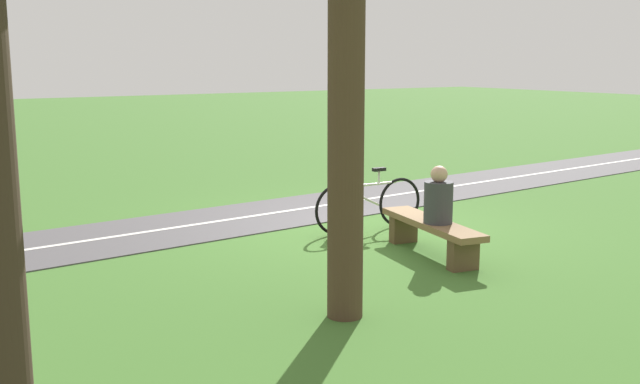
# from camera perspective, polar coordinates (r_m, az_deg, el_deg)

# --- Properties ---
(ground_plane) EXTENTS (80.00, 80.00, 0.00)m
(ground_plane) POSITION_cam_1_polar(r_m,az_deg,el_deg) (11.16, 3.15, -2.65)
(ground_plane) COLOR #3D6B28
(paved_path) EXTENTS (4.81, 36.05, 0.02)m
(paved_path) POSITION_cam_1_polar(r_m,az_deg,el_deg) (10.61, -18.86, -3.82)
(paved_path) COLOR #4C494C
(paved_path) RESTS_ON ground_plane
(path_centre_line) EXTENTS (2.55, 31.91, 0.00)m
(path_centre_line) POSITION_cam_1_polar(r_m,az_deg,el_deg) (10.61, -18.87, -3.77)
(path_centre_line) COLOR silver
(path_centre_line) RESTS_ON paved_path
(bench) EXTENTS (1.99, 0.75, 0.45)m
(bench) POSITION_cam_1_polar(r_m,az_deg,el_deg) (9.59, 8.48, -2.93)
(bench) COLOR brown
(bench) RESTS_ON ground_plane
(person_seated) EXTENTS (0.42, 0.42, 0.72)m
(person_seated) POSITION_cam_1_polar(r_m,az_deg,el_deg) (9.38, 9.01, -0.53)
(person_seated) COLOR #38383D
(person_seated) RESTS_ON bench
(bicycle) EXTENTS (0.13, 1.81, 0.91)m
(bicycle) POSITION_cam_1_polar(r_m,az_deg,el_deg) (10.86, 3.78, -0.94)
(bicycle) COLOR black
(bicycle) RESTS_ON ground_plane
(backpack) EXTENTS (0.32, 0.38, 0.40)m
(backpack) POSITION_cam_1_polar(r_m,az_deg,el_deg) (10.46, 1.73, -2.40)
(backpack) COLOR maroon
(backpack) RESTS_ON ground_plane
(tree_far_left) EXTENTS (1.53, 1.05, 4.57)m
(tree_far_left) POSITION_cam_1_polar(r_m,az_deg,el_deg) (6.96, 1.64, 6.19)
(tree_far_left) COLOR #473323
(tree_far_left) RESTS_ON ground_plane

